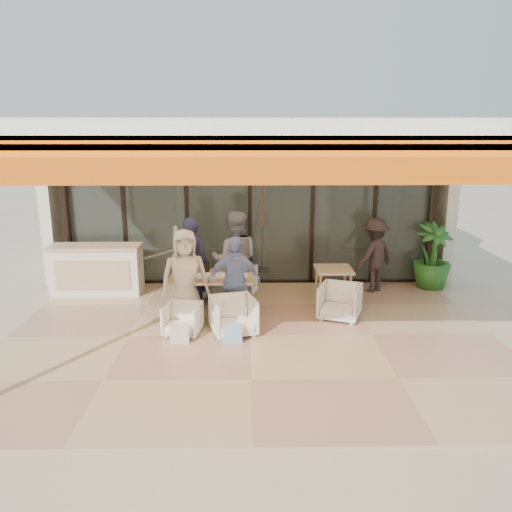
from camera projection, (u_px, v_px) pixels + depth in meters
The scene contains 21 objects.
ground at pixel (251, 337), 8.20m from camera, with size 70.00×70.00×0.00m, color #C6B293.
terrace_floor at pixel (251, 337), 8.20m from camera, with size 8.00×6.00×0.01m, color tan.
terrace_structure at pixel (250, 134), 7.16m from camera, with size 8.00×6.00×3.40m.
glass_storefront at pixel (250, 212), 10.73m from camera, with size 8.08×0.10×3.20m.
interior_block at pixel (250, 174), 12.82m from camera, with size 9.05×3.62×3.52m.
host_counter at pixel (97, 269), 10.25m from camera, with size 1.85×0.65×1.04m.
dining_table at pixel (211, 279), 9.06m from camera, with size 1.50×0.90×0.93m.
chair_far_left at pixel (194, 282), 10.06m from camera, with size 0.64×0.60×0.66m, color white.
chair_far_right at pixel (236, 280), 10.06m from camera, with size 0.71×0.66×0.73m, color white.
chair_near_left at pixel (183, 318), 8.22m from camera, with size 0.57×0.54×0.59m, color white.
chair_near_right at pixel (233, 314), 8.22m from camera, with size 0.69×0.65×0.71m, color white.
diner_navy at pixel (191, 262), 9.44m from camera, with size 0.64×0.42×1.76m, color #1A1D3B.
diner_grey at pixel (235, 260), 9.44m from camera, with size 0.90×0.70×1.86m, color slate.
diner_cream at pixel (185, 277), 8.58m from camera, with size 0.83×0.54×1.69m, color beige.
diner_periwinkle at pixel (234, 281), 8.60m from camera, with size 0.92×0.38×1.56m, color #7D94D1.
tote_bag_cream at pixel (180, 335), 7.86m from camera, with size 0.30×0.10×0.34m, color silver.
tote_bag_blue at pixel (233, 334), 7.88m from camera, with size 0.30×0.10×0.34m, color #99BFD8.
side_table at pixel (333, 274), 9.57m from camera, with size 0.70×0.70×0.74m.
side_chair at pixel (340, 300), 8.91m from camera, with size 0.69×0.65×0.71m, color white.
standing_woman at pixel (374, 255), 10.34m from camera, with size 1.02×0.59×1.58m, color black.
potted_palm at pixel (432, 256), 10.60m from camera, with size 0.80×0.80×1.42m, color #1E5919.
Camera 1 is at (-0.04, -7.64, 3.27)m, focal length 35.00 mm.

